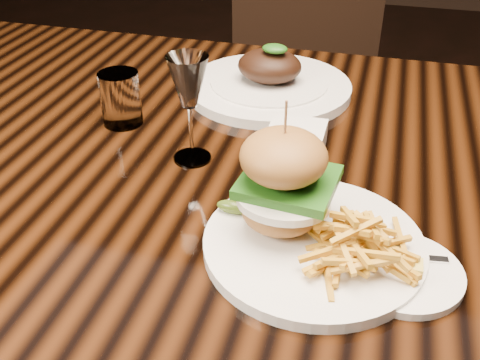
% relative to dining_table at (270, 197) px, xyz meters
% --- Properties ---
extents(dining_table, '(1.60, 0.90, 0.75)m').
position_rel_dining_table_xyz_m(dining_table, '(0.00, 0.00, 0.00)').
color(dining_table, black).
rests_on(dining_table, ground).
extents(burger_plate, '(0.26, 0.26, 0.18)m').
position_rel_dining_table_xyz_m(burger_plate, '(0.09, -0.20, 0.12)').
color(burger_plate, white).
rests_on(burger_plate, dining_table).
extents(side_saucer, '(0.14, 0.14, 0.02)m').
position_rel_dining_table_xyz_m(side_saucer, '(0.20, -0.22, 0.08)').
color(side_saucer, white).
rests_on(side_saucer, dining_table).
extents(ramekin, '(0.10, 0.10, 0.04)m').
position_rel_dining_table_xyz_m(ramekin, '(0.03, 0.02, 0.10)').
color(ramekin, white).
rests_on(ramekin, dining_table).
extents(wine_glass, '(0.06, 0.06, 0.16)m').
position_rel_dining_table_xyz_m(wine_glass, '(-0.11, -0.04, 0.19)').
color(wine_glass, white).
rests_on(wine_glass, dining_table).
extents(water_tumbler, '(0.06, 0.06, 0.09)m').
position_rel_dining_table_xyz_m(water_tumbler, '(-0.26, 0.04, 0.12)').
color(water_tumbler, white).
rests_on(water_tumbler, dining_table).
extents(far_dish, '(0.30, 0.30, 0.10)m').
position_rel_dining_table_xyz_m(far_dish, '(-0.05, 0.22, 0.09)').
color(far_dish, white).
rests_on(far_dish, dining_table).
extents(chair_far, '(0.56, 0.57, 0.95)m').
position_rel_dining_table_xyz_m(chair_far, '(-0.07, 0.89, -0.13)').
color(chair_far, black).
rests_on(chair_far, ground).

